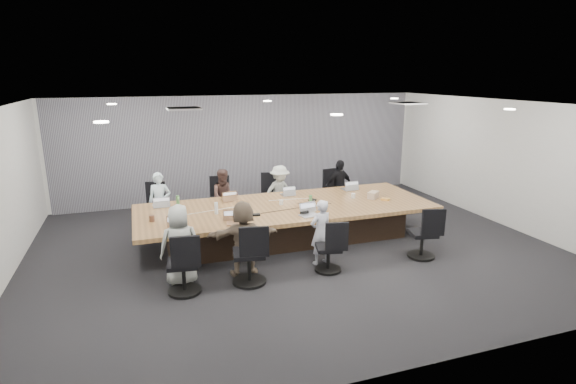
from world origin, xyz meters
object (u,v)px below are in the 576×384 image
object	(u,v)px
chair_1	(222,203)
chair_5	(249,258)
chair_4	(183,268)
bottle_green_right	(311,201)
stapler	(304,213)
laptop_5	(236,223)
person_1	(225,197)
laptop_2	(287,194)
laptop_6	(310,215)
snack_packet	(385,199)
chair_7	(422,237)
chair_0	(160,210)
bottle_green_left	(178,201)
chair_6	(328,252)
person_3	(339,187)
laptop_4	(176,230)
conference_table	(286,221)
mug_brown	(152,218)
person_0	(160,203)
person_5	(244,238)
laptop_1	(230,199)
person_6	(321,232)
laptop_0	(161,205)
chair_3	(333,194)
person_4	(180,245)
laptop_3	(349,189)
chair_2	(275,198)
bottle_clear	(216,208)
person_2	(280,193)

from	to	relation	value
chair_1	chair_5	distance (m)	3.41
chair_4	bottle_green_right	size ratio (longest dim) A/B	3.29
stapler	laptop_5	bearing A→B (deg)	-176.43
person_1	laptop_2	world-z (taller)	person_1
laptop_6	snack_packet	world-z (taller)	snack_packet
chair_7	snack_packet	size ratio (longest dim) A/B	4.46
chair_7	laptop_5	size ratio (longest dim) A/B	2.30
chair_1	stapler	distance (m)	2.66
chair_0	chair_1	xyz separation A→B (m)	(1.41, 0.00, 0.03)
bottle_green_left	laptop_5	bearing A→B (deg)	-57.55
chair_6	laptop_2	size ratio (longest dim) A/B	2.46
chair_1	snack_packet	bearing A→B (deg)	149.83
person_3	laptop_4	size ratio (longest dim) A/B	4.59
chair_0	bottle_green_left	bearing A→B (deg)	119.94
conference_table	person_1	world-z (taller)	person_1
mug_brown	stapler	bearing A→B (deg)	-10.13
person_0	laptop_2	size ratio (longest dim) A/B	4.50
person_1	person_5	bearing A→B (deg)	-92.74
bottle_green_left	chair_6	bearing A→B (deg)	-44.92
laptop_1	person_3	bearing A→B (deg)	-178.62
chair_5	person_6	bearing A→B (deg)	23.68
laptop_0	laptop_6	world-z (taller)	same
chair_3	person_4	xyz separation A→B (m)	(-4.09, -3.05, 0.26)
laptop_3	bottle_green_left	distance (m)	3.93
chair_0	stapler	distance (m)	3.52
chair_2	bottle_clear	bearing A→B (deg)	62.75
conference_table	laptop_4	world-z (taller)	laptop_4
chair_3	chair_7	bearing A→B (deg)	86.82
person_1	bottle_green_right	size ratio (longest dim) A/B	5.17
conference_table	laptop_2	distance (m)	0.92
laptop_3	person_6	distance (m)	2.70
person_2	laptop_3	size ratio (longest dim) A/B	3.82
bottle_green_left	laptop_3	bearing A→B (deg)	2.99
chair_6	person_2	world-z (taller)	person_2
person_1	person_5	xyz separation A→B (m)	(-0.21, -2.70, 0.01)
bottle_clear	mug_brown	bearing A→B (deg)	-176.57
conference_table	chair_7	world-z (taller)	chair_7
chair_2	laptop_5	bearing A→B (deg)	75.61
conference_table	person_2	distance (m)	1.40
chair_6	mug_brown	world-z (taller)	mug_brown
bottle_green_right	chair_4	bearing A→B (deg)	-152.11
laptop_0	laptop_3	size ratio (longest dim) A/B	0.98
chair_3	bottle_clear	distance (m)	3.76
person_5	bottle_clear	world-z (taller)	person_5
person_3	laptop_2	bearing A→B (deg)	-169.31
person_3	person_5	size ratio (longest dim) A/B	1.02
chair_1	laptop_2	xyz separation A→B (m)	(1.30, -0.90, 0.32)
conference_table	chair_4	bearing A→B (deg)	-143.21
laptop_3	chair_1	bearing A→B (deg)	-21.12
conference_table	chair_1	size ratio (longest dim) A/B	7.05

